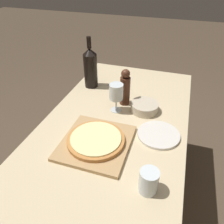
{
  "coord_description": "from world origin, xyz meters",
  "views": [
    {
      "loc": [
        0.27,
        -0.88,
        1.46
      ],
      "look_at": [
        -0.02,
        0.01,
        0.8
      ],
      "focal_mm": 35.0,
      "sensor_mm": 36.0,
      "label": 1
    }
  ],
  "objects_px": {
    "pepper_mill": "(125,88)",
    "wine_glass": "(116,93)",
    "small_bowl": "(144,107)",
    "wine_bottle": "(90,67)",
    "pizza": "(96,139)"
  },
  "relations": [
    {
      "from": "pepper_mill",
      "to": "wine_glass",
      "type": "relative_size",
      "value": 1.31
    },
    {
      "from": "wine_glass",
      "to": "small_bowl",
      "type": "bearing_deg",
      "value": 16.56
    },
    {
      "from": "pizza",
      "to": "wine_glass",
      "type": "distance_m",
      "value": 0.31
    },
    {
      "from": "pepper_mill",
      "to": "small_bowl",
      "type": "bearing_deg",
      "value": -17.76
    },
    {
      "from": "pepper_mill",
      "to": "small_bowl",
      "type": "xyz_separation_m",
      "value": [
        0.13,
        -0.04,
        -0.08
      ]
    },
    {
      "from": "wine_glass",
      "to": "small_bowl",
      "type": "xyz_separation_m",
      "value": [
        0.16,
        0.05,
        -0.09
      ]
    },
    {
      "from": "pizza",
      "to": "wine_glass",
      "type": "relative_size",
      "value": 1.61
    },
    {
      "from": "pizza",
      "to": "pepper_mill",
      "type": "xyz_separation_m",
      "value": [
        0.03,
        0.38,
        0.08
      ]
    },
    {
      "from": "pepper_mill",
      "to": "wine_bottle",
      "type": "bearing_deg",
      "value": 152.75
    },
    {
      "from": "wine_bottle",
      "to": "wine_glass",
      "type": "height_order",
      "value": "wine_bottle"
    },
    {
      "from": "wine_glass",
      "to": "small_bowl",
      "type": "relative_size",
      "value": 1.07
    },
    {
      "from": "pizza",
      "to": "wine_bottle",
      "type": "relative_size",
      "value": 0.81
    },
    {
      "from": "pizza",
      "to": "pepper_mill",
      "type": "distance_m",
      "value": 0.39
    },
    {
      "from": "pizza",
      "to": "wine_bottle",
      "type": "bearing_deg",
      "value": 114.5
    },
    {
      "from": "wine_bottle",
      "to": "small_bowl",
      "type": "relative_size",
      "value": 2.13
    }
  ]
}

